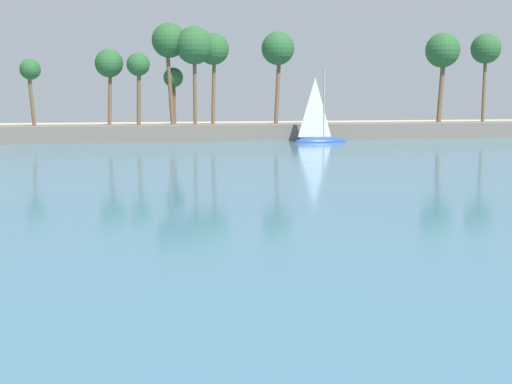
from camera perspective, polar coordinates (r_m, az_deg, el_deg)
sea at (r=61.60m, az=-9.17°, el=3.42°), size 220.00×106.45×0.06m
palm_headland at (r=74.99m, az=-7.11°, el=6.83°), size 97.99×6.21×12.64m
sailboat_near_shore at (r=71.88m, az=5.34°, el=4.75°), size 5.80×1.90×8.34m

